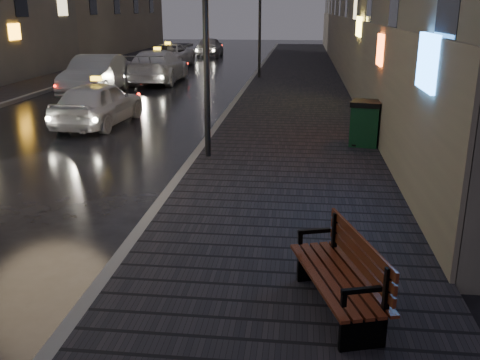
% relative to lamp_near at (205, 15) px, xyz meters
% --- Properties ---
extents(ground, '(120.00, 120.00, 0.00)m').
position_rel_lamp_near_xyz_m(ground, '(-1.85, -6.00, -3.49)').
color(ground, black).
rests_on(ground, ground).
extents(sidewalk, '(4.60, 58.00, 0.15)m').
position_rel_lamp_near_xyz_m(sidewalk, '(2.05, 15.00, -3.41)').
color(sidewalk, black).
rests_on(sidewalk, ground).
extents(curb, '(0.20, 58.00, 0.15)m').
position_rel_lamp_near_xyz_m(curb, '(-0.35, 15.00, -3.41)').
color(curb, slate).
rests_on(curb, ground).
extents(sidewalk_far, '(2.40, 58.00, 0.15)m').
position_rel_lamp_near_xyz_m(sidewalk_far, '(-10.55, 15.00, -3.41)').
color(sidewalk_far, black).
rests_on(sidewalk_far, ground).
extents(curb_far, '(0.20, 58.00, 0.15)m').
position_rel_lamp_near_xyz_m(curb_far, '(-9.25, 15.00, -3.41)').
color(curb_far, slate).
rests_on(curb_far, ground).
extents(lamp_near, '(0.36, 0.36, 5.28)m').
position_rel_lamp_near_xyz_m(lamp_near, '(0.00, 0.00, 0.00)').
color(lamp_near, black).
rests_on(lamp_near, sidewalk).
extents(lamp_far, '(0.36, 0.36, 5.28)m').
position_rel_lamp_near_xyz_m(lamp_far, '(0.00, 16.00, 0.00)').
color(lamp_far, black).
rests_on(lamp_far, sidewalk).
extents(bench, '(1.17, 1.98, 0.96)m').
position_rel_lamp_near_xyz_m(bench, '(2.81, -6.81, -2.86)').
color(bench, black).
rests_on(bench, sidewalk).
extents(trash_bin, '(0.92, 0.92, 1.18)m').
position_rel_lamp_near_xyz_m(trash_bin, '(3.95, 1.56, -2.74)').
color(trash_bin, '#0E321A').
rests_on(trash_bin, sidewalk).
extents(taxi_near, '(2.02, 4.34, 1.44)m').
position_rel_lamp_near_xyz_m(taxi_near, '(-4.24, 3.88, -2.77)').
color(taxi_near, silver).
rests_on(taxi_near, ground).
extents(car_left_mid, '(1.97, 5.17, 1.68)m').
position_rel_lamp_near_xyz_m(car_left_mid, '(-6.73, 10.24, -2.65)').
color(car_left_mid, '#97989E').
rests_on(car_left_mid, ground).
extents(taxi_mid, '(2.40, 5.67, 1.63)m').
position_rel_lamp_near_xyz_m(taxi_mid, '(-5.05, 14.41, -2.67)').
color(taxi_mid, white).
rests_on(taxi_mid, ground).
extents(taxi_far, '(2.80, 5.37, 1.44)m').
position_rel_lamp_near_xyz_m(taxi_far, '(-6.37, 21.93, -2.77)').
color(taxi_far, silver).
rests_on(taxi_far, ground).
extents(car_far, '(1.84, 4.41, 1.49)m').
position_rel_lamp_near_xyz_m(car_far, '(-5.03, 30.15, -2.74)').
color(car_far, gray).
rests_on(car_far, ground).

